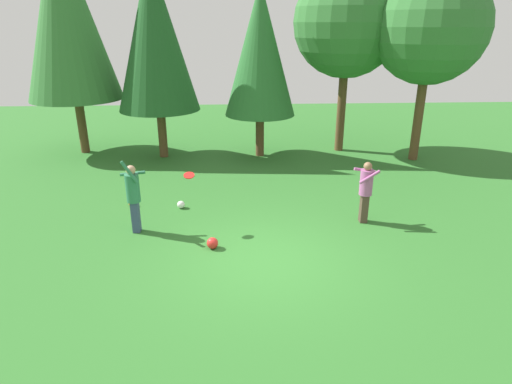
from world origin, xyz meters
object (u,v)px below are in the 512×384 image
at_px(person_catcher, 366,187).
at_px(ball_orange, 132,203).
at_px(ball_white, 181,205).
at_px(tree_center, 260,51).
at_px(person_thrower, 133,193).
at_px(tree_far_left, 65,13).
at_px(tree_far_right, 431,27).
at_px(frisbee, 189,175).
at_px(ball_red, 212,243).
at_px(tree_left, 155,35).
at_px(tree_right, 347,23).

height_order(person_catcher, ball_orange, person_catcher).
bearing_deg(ball_white, tree_center, 63.76).
height_order(person_thrower, tree_far_left, tree_far_left).
relative_size(tree_far_left, tree_center, 1.32).
bearing_deg(tree_far_left, ball_orange, -61.79).
height_order(ball_orange, ball_white, ball_white).
bearing_deg(tree_far_right, person_thrower, -148.38).
bearing_deg(person_catcher, frisbee, -0.00).
bearing_deg(ball_red, tree_far_left, 123.29).
relative_size(tree_left, tree_far_left, 0.86).
bearing_deg(tree_center, ball_white, -116.24).
relative_size(person_catcher, ball_red, 6.14).
bearing_deg(frisbee, ball_orange, 139.69).
height_order(tree_left, tree_far_right, tree_left).
height_order(person_thrower, ball_orange, person_thrower).
bearing_deg(tree_far_right, ball_orange, -157.19).
bearing_deg(tree_right, tree_left, -175.38).
xyz_separation_m(person_thrower, ball_white, (0.96, 1.44, -0.95)).
xyz_separation_m(tree_right, tree_center, (-3.35, -0.62, -0.96)).
relative_size(ball_red, tree_right, 0.04).
bearing_deg(tree_right, frisbee, -127.22).
relative_size(ball_orange, tree_far_right, 0.03).
height_order(ball_red, ball_white, ball_red).
relative_size(tree_far_right, tree_center, 1.07).
distance_m(frisbee, tree_far_left, 9.76).
height_order(person_catcher, tree_right, tree_right).
bearing_deg(tree_right, person_thrower, -133.35).
height_order(person_thrower, person_catcher, person_thrower).
relative_size(ball_white, tree_far_right, 0.03).
bearing_deg(person_catcher, tree_far_right, -125.42).
bearing_deg(person_thrower, person_catcher, 0.12).
distance_m(ball_orange, tree_right, 10.47).
bearing_deg(tree_left, tree_far_left, 166.49).
relative_size(frisbee, ball_white, 1.24).
xyz_separation_m(person_catcher, tree_far_left, (-9.55, 7.22, 4.31)).
bearing_deg(tree_right, tree_center, -169.47).
height_order(person_thrower, tree_right, tree_right).
xyz_separation_m(ball_red, tree_far_right, (7.52, 6.84, 4.70)).
distance_m(person_thrower, tree_far_right, 11.76).
bearing_deg(ball_white, person_thrower, -123.61).
height_order(ball_orange, tree_right, tree_right).
bearing_deg(frisbee, ball_white, 107.48).
xyz_separation_m(person_thrower, tree_far_left, (-3.62, 7.51, 4.23)).
bearing_deg(person_thrower, ball_orange, 103.44).
bearing_deg(tree_far_left, person_catcher, -37.09).
bearing_deg(tree_far_left, frisbee, -56.05).
xyz_separation_m(ball_white, tree_right, (5.92, 5.85, 4.87)).
relative_size(person_catcher, tree_left, 0.23).
relative_size(ball_red, tree_left, 0.04).
bearing_deg(tree_left, tree_center, -0.62).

